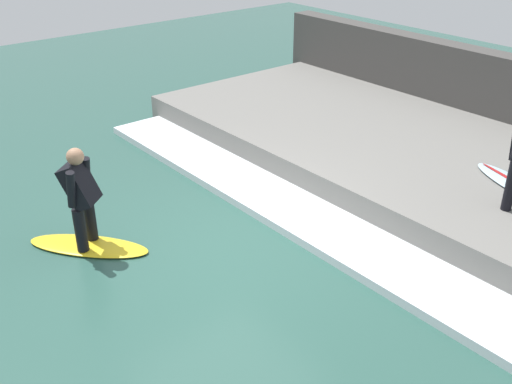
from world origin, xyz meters
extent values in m
plane|color=#2D564C|center=(0.00, 0.00, 0.00)|extent=(28.00, 28.00, 0.00)
cube|color=slate|center=(4.17, 0.00, 0.25)|extent=(4.40, 10.43, 0.50)
cube|color=#474442|center=(6.62, 0.00, 0.85)|extent=(0.50, 10.95, 1.70)
cube|color=silver|center=(1.42, 0.00, 0.07)|extent=(1.08, 9.91, 0.13)
ellipsoid|color=yellow|center=(-1.45, 1.23, 0.03)|extent=(1.54, 1.71, 0.06)
cylinder|color=black|center=(-1.34, 1.32, 0.38)|extent=(0.16, 0.16, 0.64)
cylinder|color=black|center=(-1.57, 1.13, 0.38)|extent=(0.16, 0.16, 0.64)
cube|color=black|center=(-1.45, 1.23, 1.00)|extent=(0.59, 0.60, 0.65)
sphere|color=#A87A5B|center=(-1.45, 1.23, 1.41)|extent=(0.23, 0.23, 0.23)
cylinder|color=black|center=(-1.28, 1.37, 1.04)|extent=(0.11, 0.21, 0.55)
cylinder|color=black|center=(-1.63, 1.08, 1.04)|extent=(0.11, 0.21, 0.55)
cylinder|color=black|center=(3.23, -2.36, 0.88)|extent=(0.15, 0.15, 0.75)
camera|label=1|loc=(-4.18, -5.81, 4.59)|focal=42.00mm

